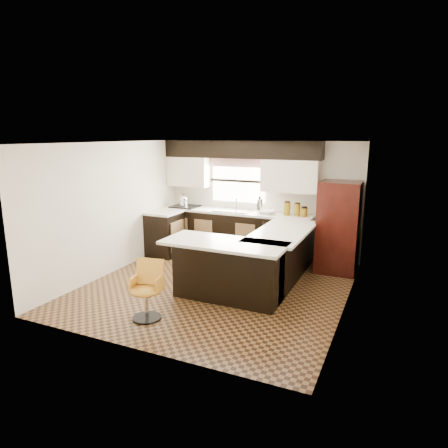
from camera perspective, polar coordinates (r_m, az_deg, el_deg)
The scene contains 30 objects.
floor at distance 6.85m, azimuth -1.16°, elevation -8.99°, with size 4.40×4.40×0.00m, color #49301A.
ceiling at distance 6.36m, azimuth -1.26°, elevation 11.53°, with size 4.40×4.40×0.00m, color silver.
wall_back at distance 8.50m, azimuth 5.20°, elevation 3.67°, with size 4.40×4.40×0.00m, color beige.
wall_front at distance 4.67m, azimuth -12.94°, elevation -4.19°, with size 4.40×4.40×0.00m, color beige.
wall_left at distance 7.63m, azimuth -15.61°, elevation 2.19°, with size 4.40×4.40×0.00m, color beige.
wall_right at distance 5.92m, azimuth 17.46°, elevation -0.87°, with size 4.40×4.40×0.00m, color beige.
base_cab_back at distance 8.54m, azimuth 1.59°, elevation -1.39°, with size 3.30×0.60×0.90m, color black.
base_cab_left at distance 8.59m, azimuth -8.45°, elevation -1.44°, with size 0.60×0.70×0.90m, color black.
counter_back at distance 8.43m, azimuth 1.60°, elevation 1.72°, with size 3.30×0.60×0.04m, color silver.
counter_left at distance 8.49m, azimuth -8.55°, elevation 1.66°, with size 0.60×0.70×0.04m, color silver.
soffit at distance 8.38m, azimuth 2.32°, elevation 10.59°, with size 3.40×0.35×0.36m, color black.
upper_cab_left at distance 8.94m, azimuth -5.04°, elevation 7.47°, with size 0.94×0.35×0.64m, color beige.
upper_cab_right at distance 8.07m, azimuth 9.46°, elevation 6.79°, with size 1.14×0.35×0.64m, color beige.
window_pane at distance 8.61m, azimuth 2.05°, elevation 6.18°, with size 1.20×0.02×0.90m, color white.
valance at distance 8.54m, azimuth 1.96°, elevation 8.75°, with size 1.30×0.06×0.18m, color #D19B93.
sink at distance 8.43m, azimuth 1.24°, elevation 1.98°, with size 0.75×0.45×0.03m, color #B2B2B7.
dishwasher at distance 7.95m, azimuth 7.45°, elevation -2.70°, with size 0.58×0.03×0.78m, color black.
cooktop at distance 8.93m, azimuth -5.57°, elevation 2.52°, with size 0.58×0.50×0.03m, color black.
peninsula_long at distance 6.94m, azimuth 7.82°, elevation -4.85°, with size 0.60×1.95×0.90m, color black.
peninsula_return at distance 6.24m, azimuth 0.56°, elevation -6.76°, with size 1.65×0.60×0.90m, color black.
counter_pen_long at distance 6.80m, azimuth 8.34°, elevation -1.10°, with size 0.84×1.95×0.04m, color silver.
counter_pen_return at distance 6.03m, azimuth 0.05°, elevation -2.76°, with size 1.89×0.84×0.04m, color silver.
refrigerator at distance 7.68m, azimuth 16.04°, elevation -0.43°, with size 0.73×0.70×1.70m, color black.
bar_chair at distance 5.69m, azimuth -11.13°, elevation -9.38°, with size 0.44×0.44×0.83m, color orange, non-canonical shape.
kettle at distance 8.92m, azimuth -5.76°, elevation 3.44°, with size 0.19×0.19×0.26m, color silver, non-canonical shape.
percolator at distance 8.21m, azimuth 5.09°, elevation 2.63°, with size 0.13×0.13×0.31m, color silver.
mixing_bowl at distance 8.18m, azimuth 6.17°, elevation 1.73°, with size 0.30×0.30×0.07m, color white.
canister_large at distance 8.07m, azimuth 8.99°, elevation 2.14°, with size 0.13×0.13×0.25m, color #7B5D0E.
canister_med at distance 8.02m, azimuth 10.41°, elevation 1.98°, with size 0.12×0.12×0.24m, color #7B5D0E.
canister_small at distance 7.99m, azimuth 11.37°, elevation 1.64°, with size 0.13×0.13×0.17m, color #7B5D0E.
Camera 1 is at (2.74, -5.74, 2.53)m, focal length 32.00 mm.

